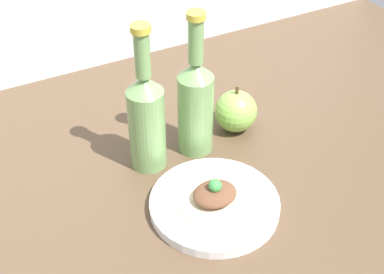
{
  "coord_description": "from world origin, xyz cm",
  "views": [
    {
      "loc": [
        -29.25,
        -60.44,
        68.29
      ],
      "look_at": [
        5.04,
        4.45,
        10.24
      ],
      "focal_mm": 50.0,
      "sensor_mm": 36.0,
      "label": 1
    }
  ],
  "objects_px": {
    "plate": "(215,203)",
    "plated_food": "(215,195)",
    "cider_bottle_right": "(196,102)",
    "cider_bottle_left": "(145,117)",
    "apple": "(236,111)"
  },
  "relations": [
    {
      "from": "plate",
      "to": "plated_food",
      "type": "xyz_separation_m",
      "value": [
        -0.0,
        0.0,
        0.02
      ]
    },
    {
      "from": "cider_bottle_right",
      "to": "cider_bottle_left",
      "type": "bearing_deg",
      "value": 180.0
    },
    {
      "from": "plate",
      "to": "apple",
      "type": "distance_m",
      "value": 0.24
    },
    {
      "from": "plated_food",
      "to": "apple",
      "type": "bearing_deg",
      "value": 49.82
    },
    {
      "from": "plated_food",
      "to": "apple",
      "type": "height_order",
      "value": "apple"
    },
    {
      "from": "cider_bottle_left",
      "to": "cider_bottle_right",
      "type": "distance_m",
      "value": 0.1
    },
    {
      "from": "plated_food",
      "to": "cider_bottle_left",
      "type": "bearing_deg",
      "value": 108.11
    },
    {
      "from": "plate",
      "to": "plated_food",
      "type": "bearing_deg",
      "value": 180.0
    },
    {
      "from": "cider_bottle_right",
      "to": "plate",
      "type": "bearing_deg",
      "value": -106.9
    },
    {
      "from": "plate",
      "to": "apple",
      "type": "relative_size",
      "value": 2.18
    },
    {
      "from": "plated_food",
      "to": "cider_bottle_right",
      "type": "relative_size",
      "value": 0.44
    },
    {
      "from": "plate",
      "to": "cider_bottle_left",
      "type": "bearing_deg",
      "value": 108.11
    },
    {
      "from": "plated_food",
      "to": "cider_bottle_left",
      "type": "relative_size",
      "value": 0.44
    },
    {
      "from": "plate",
      "to": "cider_bottle_left",
      "type": "relative_size",
      "value": 0.78
    },
    {
      "from": "plated_food",
      "to": "apple",
      "type": "xyz_separation_m",
      "value": [
        0.15,
        0.18,
        0.01
      ]
    }
  ]
}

